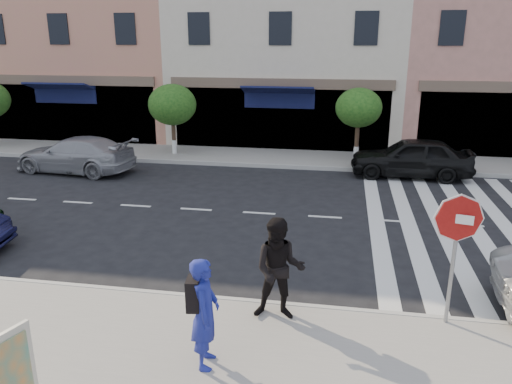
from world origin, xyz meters
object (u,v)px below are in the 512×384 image
(stop_sign, at_px, (457,231))
(poster_board, at_px, (6,382))
(car_far_left, at_px, (75,155))
(car_far_mid, at_px, (411,157))
(photographer, at_px, (205,313))
(walker, at_px, (279,269))

(stop_sign, bearing_deg, poster_board, -136.31)
(car_far_left, xyz_separation_m, car_far_mid, (13.02, 1.50, 0.07))
(photographer, xyz_separation_m, car_far_mid, (4.61, 12.68, -0.30))
(photographer, xyz_separation_m, car_far_left, (-8.42, 11.18, -0.37))
(stop_sign, xyz_separation_m, photographer, (-4.01, -1.91, -0.89))
(stop_sign, xyz_separation_m, car_far_mid, (0.60, 10.77, -1.18))
(stop_sign, relative_size, car_far_mid, 0.55)
(car_far_left, bearing_deg, poster_board, 32.63)
(photographer, height_order, walker, walker)
(walker, bearing_deg, poster_board, -137.94)
(poster_board, height_order, car_far_mid, car_far_mid)
(car_far_left, distance_m, car_far_mid, 13.11)
(car_far_left, height_order, car_far_mid, car_far_mid)
(car_far_mid, bearing_deg, walker, -16.44)
(poster_board, distance_m, car_far_mid, 15.94)
(walker, distance_m, poster_board, 4.61)
(stop_sign, bearing_deg, car_far_mid, 100.45)
(photographer, bearing_deg, walker, -38.44)
(stop_sign, height_order, poster_board, stop_sign)
(car_far_left, bearing_deg, photographer, 44.05)
(photographer, xyz_separation_m, poster_board, (-2.25, -1.71, -0.26))
(photographer, bearing_deg, car_far_left, 29.73)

